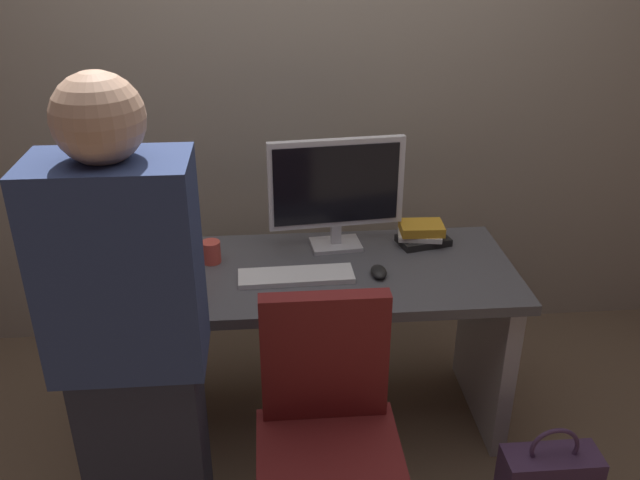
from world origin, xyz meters
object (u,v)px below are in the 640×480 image
at_px(office_chair, 328,459).
at_px(book_stack, 422,234).
at_px(cup_near_keyboard, 193,286).
at_px(monitor, 336,188).
at_px(cup_by_monitor, 211,252).
at_px(mouse, 379,272).
at_px(person_at_desk, 135,363).
at_px(desk, 319,317).
at_px(keyboard, 296,276).

xyz_separation_m(office_chair, book_stack, (0.47, 0.87, 0.34)).
xyz_separation_m(office_chair, cup_near_keyboard, (-0.43, 0.51, 0.35)).
height_order(monitor, cup_by_monitor, monitor).
distance_m(mouse, cup_by_monitor, 0.65).
height_order(person_at_desk, cup_by_monitor, person_at_desk).
height_order(person_at_desk, cup_near_keyboard, person_at_desk).
relative_size(desk, mouse, 15.06).
height_order(desk, monitor, monitor).
distance_m(person_at_desk, mouse, 1.01).
relative_size(desk, book_stack, 6.61).
height_order(office_chair, monitor, monitor).
relative_size(monitor, mouse, 5.40).
bearing_deg(mouse, book_stack, 49.52).
bearing_deg(monitor, cup_by_monitor, -169.19).
relative_size(cup_near_keyboard, book_stack, 0.43).
bearing_deg(desk, book_stack, 23.41).
height_order(monitor, cup_near_keyboard, monitor).
bearing_deg(cup_near_keyboard, office_chair, -49.68).
height_order(desk, cup_near_keyboard, cup_near_keyboard).
bearing_deg(cup_near_keyboard, monitor, 33.74).
distance_m(desk, mouse, 0.33).
relative_size(office_chair, monitor, 1.74).
height_order(monitor, book_stack, monitor).
bearing_deg(book_stack, cup_near_keyboard, -157.98).
height_order(cup_by_monitor, book_stack, same).
xyz_separation_m(person_at_desk, cup_near_keyboard, (0.11, 0.53, -0.06)).
bearing_deg(mouse, keyboard, 179.19).
relative_size(office_chair, person_at_desk, 0.57).
bearing_deg(desk, keyboard, -145.22).
bearing_deg(cup_by_monitor, desk, -12.95).
height_order(office_chair, book_stack, office_chair).
height_order(keyboard, book_stack, book_stack).
bearing_deg(desk, office_chair, -92.22).
bearing_deg(keyboard, monitor, 53.56).
bearing_deg(mouse, monitor, 117.80).
bearing_deg(keyboard, office_chair, -85.83).
height_order(monitor, keyboard, monitor).
bearing_deg(monitor, office_chair, -97.22).
bearing_deg(keyboard, cup_near_keyboard, -165.10).
relative_size(monitor, cup_by_monitor, 6.16).
distance_m(person_at_desk, monitor, 1.11).
xyz_separation_m(mouse, cup_by_monitor, (-0.63, 0.16, 0.03)).
height_order(keyboard, mouse, mouse).
relative_size(office_chair, cup_near_keyboard, 9.49).
xyz_separation_m(keyboard, cup_by_monitor, (-0.32, 0.16, 0.03)).
xyz_separation_m(office_chair, mouse, (0.25, 0.62, 0.32)).
bearing_deg(book_stack, mouse, -130.48).
bearing_deg(keyboard, person_at_desk, -128.44).
xyz_separation_m(monitor, cup_by_monitor, (-0.50, -0.09, -0.21)).
bearing_deg(monitor, cup_near_keyboard, -146.26).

